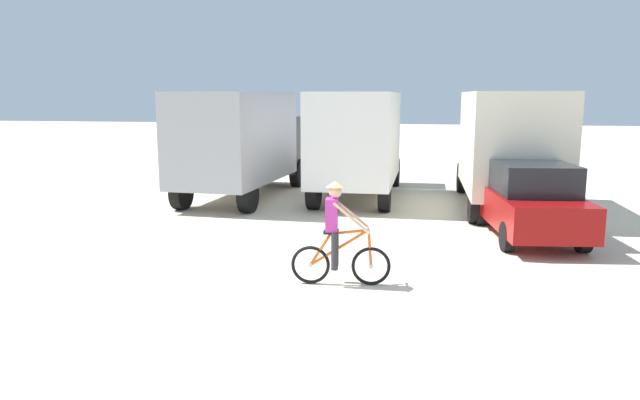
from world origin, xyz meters
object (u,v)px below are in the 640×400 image
object	(u,v)px
box_truck_white_box	(359,139)
cyclist_orange_shirt	(337,237)
box_truck_grey_hauler	(242,139)
box_truck_cream_rv	(507,144)
sedan_parked	(529,200)

from	to	relation	value
box_truck_white_box	cyclist_orange_shirt	xyz separation A→B (m)	(0.65, -8.97, -1.03)
box_truck_grey_hauler	box_truck_cream_rv	bearing A→B (deg)	-2.55
box_truck_white_box	box_truck_cream_rv	size ratio (longest dim) A/B	1.00
sedan_parked	cyclist_orange_shirt	bearing A→B (deg)	-132.63
box_truck_grey_hauler	box_truck_white_box	world-z (taller)	same
box_truck_grey_hauler	box_truck_cream_rv	xyz separation A→B (m)	(8.03, -0.36, 0.00)
box_truck_grey_hauler	sedan_parked	distance (m)	9.11
box_truck_grey_hauler	sedan_parked	bearing A→B (deg)	-26.62
box_truck_grey_hauler	cyclist_orange_shirt	distance (m)	9.32
sedan_parked	box_truck_cream_rv	bearing A→B (deg)	91.08
cyclist_orange_shirt	sedan_parked	bearing A→B (deg)	47.37
box_truck_cream_rv	cyclist_orange_shirt	world-z (taller)	box_truck_cream_rv
box_truck_grey_hauler	box_truck_white_box	size ratio (longest dim) A/B	1.02
box_truck_white_box	sedan_parked	world-z (taller)	box_truck_white_box
box_truck_cream_rv	box_truck_grey_hauler	bearing A→B (deg)	177.45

